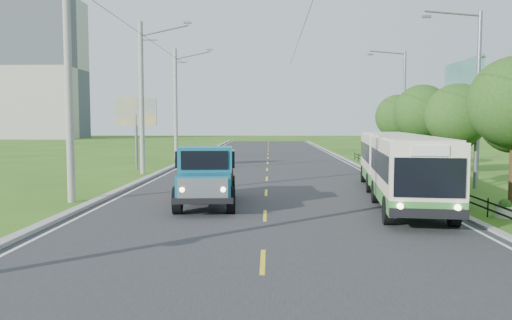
{
  "coord_description": "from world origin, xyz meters",
  "views": [
    {
      "loc": [
        0.16,
        -11.91,
        3.39
      ],
      "look_at": [
        -0.38,
        7.98,
        1.9
      ],
      "focal_mm": 35.0,
      "sensor_mm": 36.0,
      "label": 1
    }
  ],
  "objects_px": {
    "planter_near": "(505,209)",
    "bus": "(397,161)",
    "pole_mid": "(142,97)",
    "planter_mid": "(432,183)",
    "tree_fourth": "(457,119)",
    "billboard_left": "(136,116)",
    "planter_far": "(394,169)",
    "streetlight_far": "(402,104)",
    "pole_far": "(176,104)",
    "dump_truck": "(207,172)",
    "tree_fifth": "(422,115)",
    "billboard_right": "(462,92)",
    "streetlight_mid": "(475,93)",
    "pole_near": "(69,82)",
    "tree_back": "(398,119)"
  },
  "relations": [
    {
      "from": "planter_near",
      "to": "bus",
      "type": "bearing_deg",
      "value": 122.79
    },
    {
      "from": "pole_mid",
      "to": "planter_mid",
      "type": "bearing_deg",
      "value": -22.54
    },
    {
      "from": "tree_fourth",
      "to": "billboard_left",
      "type": "bearing_deg",
      "value": 153.01
    },
    {
      "from": "planter_far",
      "to": "streetlight_far",
      "type": "bearing_deg",
      "value": 71.2
    },
    {
      "from": "pole_far",
      "to": "streetlight_far",
      "type": "height_order",
      "value": "pole_far"
    },
    {
      "from": "planter_near",
      "to": "dump_truck",
      "type": "height_order",
      "value": "dump_truck"
    },
    {
      "from": "tree_fifth",
      "to": "dump_truck",
      "type": "relative_size",
      "value": 0.97
    },
    {
      "from": "tree_fifth",
      "to": "planter_far",
      "type": "relative_size",
      "value": 8.66
    },
    {
      "from": "tree_fifth",
      "to": "tree_fourth",
      "type": "bearing_deg",
      "value": -90.0
    },
    {
      "from": "billboard_right",
      "to": "streetlight_far",
      "type": "bearing_deg",
      "value": 101.71
    },
    {
      "from": "streetlight_far",
      "to": "streetlight_mid",
      "type": "bearing_deg",
      "value": -90.0
    },
    {
      "from": "planter_far",
      "to": "billboard_right",
      "type": "distance_m",
      "value": 6.58
    },
    {
      "from": "pole_near",
      "to": "streetlight_far",
      "type": "height_order",
      "value": "pole_near"
    },
    {
      "from": "pole_mid",
      "to": "streetlight_mid",
      "type": "distance_m",
      "value": 20.16
    },
    {
      "from": "pole_near",
      "to": "streetlight_far",
      "type": "distance_m",
      "value": 26.8
    },
    {
      "from": "planter_mid",
      "to": "planter_near",
      "type": "bearing_deg",
      "value": -90.0
    },
    {
      "from": "planter_mid",
      "to": "planter_far",
      "type": "relative_size",
      "value": 1.0
    },
    {
      "from": "tree_fifth",
      "to": "bus",
      "type": "relative_size",
      "value": 0.4
    },
    {
      "from": "streetlight_mid",
      "to": "planter_near",
      "type": "xyz_separation_m",
      "value": [
        -2.04,
        -8.0,
        -4.62
      ]
    },
    {
      "from": "tree_fifth",
      "to": "planter_mid",
      "type": "distance_m",
      "value": 7.21
    },
    {
      "from": "dump_truck",
      "to": "pole_mid",
      "type": "bearing_deg",
      "value": 110.63
    },
    {
      "from": "pole_near",
      "to": "streetlight_mid",
      "type": "relative_size",
      "value": 1.1
    },
    {
      "from": "pole_near",
      "to": "billboard_left",
      "type": "distance_m",
      "value": 15.1
    },
    {
      "from": "planter_near",
      "to": "bus",
      "type": "xyz_separation_m",
      "value": [
        -2.76,
        4.28,
        1.39
      ]
    },
    {
      "from": "pole_near",
      "to": "streetlight_mid",
      "type": "xyz_separation_m",
      "value": [
        18.9,
        5.0,
        -0.19
      ]
    },
    {
      "from": "bus",
      "to": "dump_truck",
      "type": "xyz_separation_m",
      "value": [
        -8.25,
        -1.9,
        -0.29
      ]
    },
    {
      "from": "pole_near",
      "to": "pole_mid",
      "type": "height_order",
      "value": "same"
    },
    {
      "from": "pole_mid",
      "to": "planter_far",
      "type": "bearing_deg",
      "value": 3.39
    },
    {
      "from": "tree_fourth",
      "to": "streetlight_far",
      "type": "relative_size",
      "value": 0.6
    },
    {
      "from": "pole_mid",
      "to": "bus",
      "type": "xyz_separation_m",
      "value": [
        14.1,
        -10.72,
        -3.42
      ]
    },
    {
      "from": "planter_near",
      "to": "billboard_left",
      "type": "distance_m",
      "value": 25.78
    },
    {
      "from": "planter_mid",
      "to": "bus",
      "type": "bearing_deg",
      "value": -126.59
    },
    {
      "from": "tree_back",
      "to": "streetlight_mid",
      "type": "xyz_separation_m",
      "value": [
        0.79,
        -12.14,
        1.25
      ]
    },
    {
      "from": "streetlight_mid",
      "to": "tree_back",
      "type": "bearing_deg",
      "value": 93.7
    },
    {
      "from": "tree_fourth",
      "to": "streetlight_far",
      "type": "bearing_deg",
      "value": 86.75
    },
    {
      "from": "tree_fifth",
      "to": "bus",
      "type": "distance_m",
      "value": 10.86
    },
    {
      "from": "streetlight_far",
      "to": "billboard_right",
      "type": "bearing_deg",
      "value": -78.29
    },
    {
      "from": "streetlight_far",
      "to": "billboard_right",
      "type": "xyz_separation_m",
      "value": [
        1.66,
        -8.0,
        0.44
      ]
    },
    {
      "from": "tree_fifth",
      "to": "streetlight_far",
      "type": "height_order",
      "value": "streetlight_far"
    },
    {
      "from": "tree_fifth",
      "to": "dump_truck",
      "type": "bearing_deg",
      "value": -136.22
    },
    {
      "from": "pole_mid",
      "to": "billboard_right",
      "type": "bearing_deg",
      "value": -2.78
    },
    {
      "from": "pole_near",
      "to": "pole_far",
      "type": "distance_m",
      "value": 24.0
    },
    {
      "from": "pole_mid",
      "to": "planter_far",
      "type": "xyz_separation_m",
      "value": [
        16.86,
        1.0,
        -4.81
      ]
    },
    {
      "from": "tree_fifth",
      "to": "billboard_right",
      "type": "xyz_separation_m",
      "value": [
        2.44,
        -0.14,
        1.49
      ]
    },
    {
      "from": "pole_near",
      "to": "dump_truck",
      "type": "xyz_separation_m",
      "value": [
        5.85,
        -0.62,
        -3.71
      ]
    },
    {
      "from": "pole_mid",
      "to": "dump_truck",
      "type": "bearing_deg",
      "value": -65.12
    },
    {
      "from": "pole_mid",
      "to": "billboard_left",
      "type": "xyz_separation_m",
      "value": [
        -1.24,
        3.0,
        -1.23
      ]
    },
    {
      "from": "pole_mid",
      "to": "tree_fourth",
      "type": "bearing_deg",
      "value": -20.74
    },
    {
      "from": "pole_far",
      "to": "planter_near",
      "type": "relative_size",
      "value": 14.93
    },
    {
      "from": "tree_fourth",
      "to": "streetlight_mid",
      "type": "height_order",
      "value": "streetlight_mid"
    }
  ]
}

